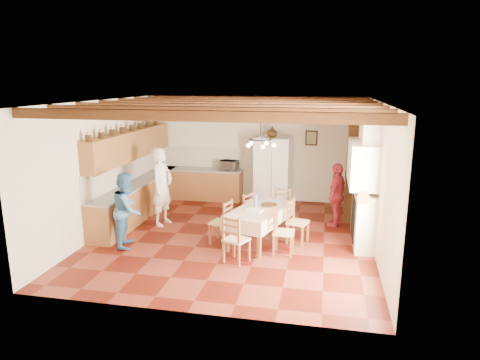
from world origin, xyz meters
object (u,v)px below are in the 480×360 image
person_woman_blue (128,209)px  microwave (229,165)px  dining_table (260,212)px  chair_end_far (281,209)px  chair_left_far (242,212)px  chair_end_near (236,239)px  chair_left_near (221,221)px  chair_right_far (298,221)px  person_man (162,187)px  refrigerator (273,171)px  person_woman_red (337,195)px  chair_right_near (284,232)px  hutch (357,170)px

person_woman_blue → microwave: (1.32, 3.84, 0.25)m
dining_table → chair_end_far: 1.08m
chair_left_far → chair_end_near: (0.21, -1.68, 0.00)m
chair_left_near → chair_right_far: same height
person_man → person_woman_blue: 1.45m
chair_left_near → person_man: person_man is taller
chair_left_far → refrigerator: bearing=-164.7°
refrigerator → person_woman_red: size_ratio=1.24×
chair_right_near → dining_table: bearing=48.6°
chair_left_near → person_woman_red: size_ratio=0.62×
chair_end_far → person_woman_red: 1.36m
person_woman_red → chair_end_near: bearing=-16.0°
chair_left_near → person_woman_blue: (-1.88, -0.52, 0.31)m
chair_left_near → chair_right_far: bearing=114.7°
chair_right_far → person_woman_blue: bearing=120.3°
refrigerator → dining_table: bearing=-83.5°
refrigerator → dining_table: 2.97m
chair_left_near → chair_end_far: same height
chair_left_far → chair_right_far: size_ratio=1.00×
refrigerator → chair_right_near: size_ratio=1.99×
chair_right_near → person_man: (-3.05, 1.26, 0.46)m
hutch → chair_right_far: hutch is taller
person_woman_red → hutch: bearing=173.5°
refrigerator → chair_left_near: bearing=-98.1°
refrigerator → person_woman_blue: bearing=-120.5°
person_woman_red → chair_left_near: bearing=-35.8°
chair_left_far → microwave: microwave is taller
chair_left_near → chair_right_near: same height
chair_right_far → person_woman_red: bearing=-16.6°
chair_left_near → chair_right_near: (1.38, -0.36, 0.00)m
dining_table → chair_right_far: size_ratio=2.01×
chair_left_near → person_woman_blue: 1.97m
chair_left_far → chair_right_near: (1.06, -1.12, 0.00)m
chair_end_far → chair_right_far: bearing=-57.0°
hutch → chair_end_near: hutch is taller
refrigerator → dining_table: refrigerator is taller
chair_end_far → person_man: bearing=-169.3°
chair_right_far → person_man: person_man is taller
microwave → chair_end_near: bearing=-62.1°
chair_left_near → chair_right_far: (1.62, 0.33, 0.00)m
person_woman_red → microwave: (-3.00, 1.74, 0.26)m
person_man → person_woman_blue: person_man is taller
chair_left_far → chair_right_near: bearing=68.8°
chair_left_far → chair_right_far: same height
chair_right_far → person_woman_blue: (-3.50, -0.84, 0.31)m
dining_table → refrigerator: bearing=91.4°
chair_left_near → person_woman_red: 2.92m
chair_right_near → chair_end_far: same height
chair_end_near → chair_right_near: bearing=-122.6°
chair_end_far → person_man: size_ratio=0.51×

